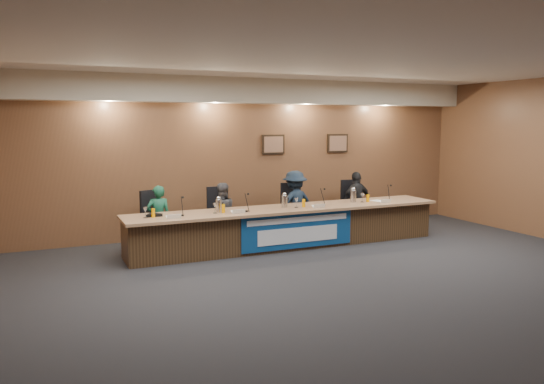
{
  "coord_description": "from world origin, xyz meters",
  "views": [
    {
      "loc": [
        -4.28,
        -6.39,
        2.31
      ],
      "look_at": [
        -0.21,
        2.68,
        1.01
      ],
      "focal_mm": 35.0,
      "sensor_mm": 36.0,
      "label": 1
    }
  ],
  "objects_px": {
    "office_chair_a": "(158,223)",
    "office_chair_d": "(354,208)",
    "office_chair_b": "(220,218)",
    "dais_body": "(288,228)",
    "panelist_c": "(295,204)",
    "carafe_left": "(219,206)",
    "panelist_a": "(159,218)",
    "carafe_right": "(353,196)",
    "panelist_b": "(222,213)",
    "banner": "(298,230)",
    "panelist_d": "(357,201)",
    "speakerphone": "(153,215)",
    "carafe_mid": "(284,202)",
    "office_chair_c": "(293,213)"
  },
  "relations": [
    {
      "from": "office_chair_d",
      "to": "office_chair_b",
      "type": "bearing_deg",
      "value": -173.67
    },
    {
      "from": "office_chair_b",
      "to": "carafe_mid",
      "type": "xyz_separation_m",
      "value": [
        0.98,
        -0.83,
        0.38
      ]
    },
    {
      "from": "panelist_b",
      "to": "panelist_d",
      "type": "height_order",
      "value": "panelist_d"
    },
    {
      "from": "dais_body",
      "to": "office_chair_c",
      "type": "distance_m",
      "value": 0.96
    },
    {
      "from": "office_chair_b",
      "to": "office_chair_c",
      "type": "relative_size",
      "value": 1.0
    },
    {
      "from": "banner",
      "to": "panelist_b",
      "type": "bearing_deg",
      "value": 133.42
    },
    {
      "from": "panelist_a",
      "to": "carafe_left",
      "type": "height_order",
      "value": "panelist_a"
    },
    {
      "from": "panelist_a",
      "to": "panelist_c",
      "type": "xyz_separation_m",
      "value": [
        2.77,
        0.0,
        0.08
      ]
    },
    {
      "from": "carafe_left",
      "to": "dais_body",
      "type": "bearing_deg",
      "value": -0.16
    },
    {
      "from": "office_chair_a",
      "to": "carafe_right",
      "type": "distance_m",
      "value": 3.81
    },
    {
      "from": "office_chair_b",
      "to": "carafe_right",
      "type": "xyz_separation_m",
      "value": [
        2.5,
        -0.8,
        0.39
      ]
    },
    {
      "from": "panelist_a",
      "to": "panelist_d",
      "type": "distance_m",
      "value": 4.25
    },
    {
      "from": "panelist_d",
      "to": "office_chair_d",
      "type": "relative_size",
      "value": 2.66
    },
    {
      "from": "carafe_left",
      "to": "carafe_mid",
      "type": "height_order",
      "value": "same"
    },
    {
      "from": "panelist_a",
      "to": "office_chair_d",
      "type": "relative_size",
      "value": 2.48
    },
    {
      "from": "panelist_d",
      "to": "carafe_left",
      "type": "height_order",
      "value": "panelist_d"
    },
    {
      "from": "office_chair_d",
      "to": "carafe_left",
      "type": "height_order",
      "value": "carafe_left"
    },
    {
      "from": "dais_body",
      "to": "office_chair_a",
      "type": "bearing_deg",
      "value": 160.28
    },
    {
      "from": "panelist_b",
      "to": "speakerphone",
      "type": "xyz_separation_m",
      "value": [
        -1.44,
        -0.68,
        0.18
      ]
    },
    {
      "from": "carafe_right",
      "to": "banner",
      "type": "bearing_deg",
      "value": -163.39
    },
    {
      "from": "dais_body",
      "to": "office_chair_d",
      "type": "xyz_separation_m",
      "value": [
        1.98,
        0.82,
        0.13
      ]
    },
    {
      "from": "dais_body",
      "to": "office_chair_d",
      "type": "bearing_deg",
      "value": 22.39
    },
    {
      "from": "panelist_a",
      "to": "panelist_b",
      "type": "xyz_separation_m",
      "value": [
        1.2,
        0.0,
        -0.01
      ]
    },
    {
      "from": "office_chair_a",
      "to": "office_chair_b",
      "type": "relative_size",
      "value": 1.0
    },
    {
      "from": "carafe_right",
      "to": "panelist_a",
      "type": "bearing_deg",
      "value": 169.28
    },
    {
      "from": "dais_body",
      "to": "office_chair_a",
      "type": "height_order",
      "value": "dais_body"
    },
    {
      "from": "banner",
      "to": "carafe_mid",
      "type": "distance_m",
      "value": 0.63
    },
    {
      "from": "speakerphone",
      "to": "panelist_c",
      "type": "bearing_deg",
      "value": 12.79
    },
    {
      "from": "panelist_b",
      "to": "office_chair_a",
      "type": "relative_size",
      "value": 2.46
    },
    {
      "from": "panelist_d",
      "to": "office_chair_c",
      "type": "relative_size",
      "value": 2.66
    },
    {
      "from": "panelist_c",
      "to": "office_chair_a",
      "type": "relative_size",
      "value": 2.82
    },
    {
      "from": "office_chair_b",
      "to": "panelist_a",
      "type": "bearing_deg",
      "value": -168.69
    },
    {
      "from": "panelist_b",
      "to": "panelist_d",
      "type": "bearing_deg",
      "value": -174.67
    },
    {
      "from": "panelist_a",
      "to": "office_chair_b",
      "type": "height_order",
      "value": "panelist_a"
    },
    {
      "from": "office_chair_a",
      "to": "dais_body",
      "type": "bearing_deg",
      "value": -42.56
    },
    {
      "from": "panelist_c",
      "to": "carafe_left",
      "type": "height_order",
      "value": "panelist_c"
    },
    {
      "from": "panelist_b",
      "to": "speakerphone",
      "type": "height_order",
      "value": "panelist_b"
    },
    {
      "from": "office_chair_d",
      "to": "carafe_mid",
      "type": "height_order",
      "value": "carafe_mid"
    },
    {
      "from": "office_chair_c",
      "to": "carafe_right",
      "type": "xyz_separation_m",
      "value": [
        0.94,
        -0.8,
        0.39
      ]
    },
    {
      "from": "panelist_a",
      "to": "carafe_right",
      "type": "bearing_deg",
      "value": 174.38
    },
    {
      "from": "panelist_a",
      "to": "panelist_b",
      "type": "distance_m",
      "value": 1.2
    },
    {
      "from": "panelist_c",
      "to": "speakerphone",
      "type": "relative_size",
      "value": 4.22
    },
    {
      "from": "office_chair_b",
      "to": "carafe_mid",
      "type": "height_order",
      "value": "carafe_mid"
    },
    {
      "from": "office_chair_c",
      "to": "speakerphone",
      "type": "distance_m",
      "value": 3.12
    },
    {
      "from": "office_chair_c",
      "to": "speakerphone",
      "type": "xyz_separation_m",
      "value": [
        -3.0,
        -0.78,
        0.3
      ]
    },
    {
      "from": "office_chair_a",
      "to": "office_chair_d",
      "type": "relative_size",
      "value": 1.0
    },
    {
      "from": "dais_body",
      "to": "panelist_a",
      "type": "relative_size",
      "value": 5.04
    },
    {
      "from": "panelist_d",
      "to": "speakerphone",
      "type": "height_order",
      "value": "panelist_d"
    },
    {
      "from": "banner",
      "to": "carafe_left",
      "type": "bearing_deg",
      "value": 162.94
    },
    {
      "from": "speakerphone",
      "to": "carafe_right",
      "type": "bearing_deg",
      "value": -0.3
    }
  ]
}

